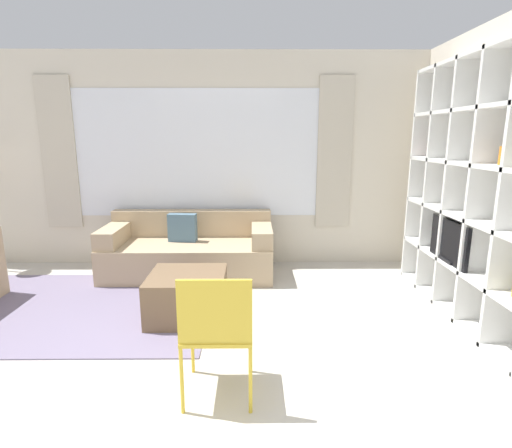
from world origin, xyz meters
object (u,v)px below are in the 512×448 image
at_px(folding_chair, 217,325).
at_px(couch_main, 189,251).
at_px(shelving_unit, 477,192).
at_px(ottoman, 188,296).

bearing_deg(folding_chair, couch_main, -77.11).
relative_size(shelving_unit, couch_main, 1.18).
bearing_deg(couch_main, shelving_unit, -22.23).
bearing_deg(ottoman, shelving_unit, 1.68).
height_order(couch_main, folding_chair, folding_chair).
bearing_deg(shelving_unit, ottoman, -178.32).
distance_m(shelving_unit, ottoman, 2.81).
distance_m(shelving_unit, folding_chair, 2.67).
relative_size(couch_main, folding_chair, 2.33).
bearing_deg(folding_chair, ottoman, -72.29).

